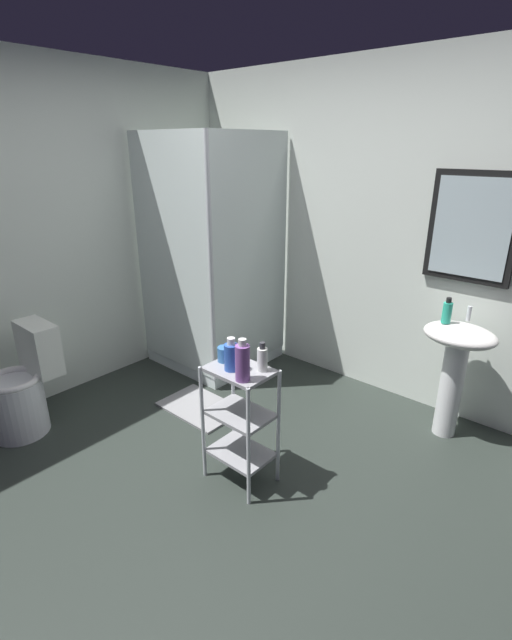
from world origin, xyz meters
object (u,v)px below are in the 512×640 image
pedestal_sink (456,358)px  bath_mat (200,407)px  lotion_bottle_white (262,359)px  shampoo_bottle_blue (231,356)px  conditioner_bottle_purple (243,362)px  rinse_cup (225,354)px  hand_soap_bottle (447,312)px  toilet (23,390)px  shower_stall (214,316)px  storage_cart (240,416)px

pedestal_sink → bath_mat: bearing=-149.1°
lotion_bottle_white → shampoo_bottle_blue: 0.17m
conditioner_bottle_purple → rinse_cup: conditioner_bottle_purple is taller
hand_soap_bottle → bath_mat: bearing=-147.8°
lotion_bottle_white → shampoo_bottle_blue: size_ratio=0.88×
toilet → shower_stall: bearing=81.0°
lotion_bottle_white → storage_cart: bearing=-147.2°
shower_stall → rinse_cup: shower_stall is taller
storage_cart → shower_stall: bearing=141.3°
pedestal_sink → rinse_cup: size_ratio=9.40×
shampoo_bottle_blue → rinse_cup: size_ratio=2.21×
conditioner_bottle_purple → rinse_cup: 0.26m
storage_cart → conditioner_bottle_purple: 0.43m
hand_soap_bottle → rinse_cup: bearing=-122.4°
pedestal_sink → toilet: (-2.25, -1.89, -0.26)m
storage_cart → shampoo_bottle_blue: (-0.03, -0.04, 0.39)m
toilet → shampoo_bottle_blue: 1.65m
toilet → conditioner_bottle_purple: size_ratio=3.24×
pedestal_sink → toilet: 2.95m
pedestal_sink → conditioner_bottle_purple: conditioner_bottle_purple is taller
hand_soap_bottle → rinse_cup: 1.48m
pedestal_sink → rinse_cup: 1.56m
pedestal_sink → hand_soap_bottle: size_ratio=4.73×
conditioner_bottle_purple → bath_mat: size_ratio=0.39×
storage_cart → shampoo_bottle_blue: size_ratio=3.89×
shower_stall → pedestal_sink: bearing=8.3°
conditioner_bottle_purple → rinse_cup: bearing=156.8°
shampoo_bottle_blue → conditioner_bottle_purple: bearing=-20.1°
toilet → rinse_cup: bearing=24.9°
pedestal_sink → shower_stall: bearing=-171.7°
shower_stall → lotion_bottle_white: shower_stall is taller
lotion_bottle_white → rinse_cup: size_ratio=1.95×
pedestal_sink → hand_soap_bottle: (-0.10, -0.01, 0.31)m
shower_stall → hand_soap_bottle: bearing=8.3°
rinse_cup → bath_mat: 1.06m
pedestal_sink → lotion_bottle_white: lotion_bottle_white is taller
conditioner_bottle_purple → shampoo_bottle_blue: conditioner_bottle_purple is taller
lotion_bottle_white → shampoo_bottle_blue: shampoo_bottle_blue is taller
pedestal_sink → storage_cart: pedestal_sink is taller
conditioner_bottle_purple → shampoo_bottle_blue: (-0.13, 0.05, -0.02)m
shower_stall → hand_soap_bottle: size_ratio=11.68×
shower_stall → conditioner_bottle_purple: bearing=-38.8°
pedestal_sink → shampoo_bottle_blue: shampoo_bottle_blue is taller
storage_cart → rinse_cup: bearing=172.7°
storage_cart → toilet: bearing=-157.6°
shower_stall → conditioner_bottle_purple: shower_stall is taller
shampoo_bottle_blue → lotion_bottle_white: bearing=38.3°
pedestal_sink → storage_cart: 1.49m
toilet → rinse_cup: (1.35, 0.63, 0.47)m
storage_cart → lotion_bottle_white: size_ratio=4.41×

